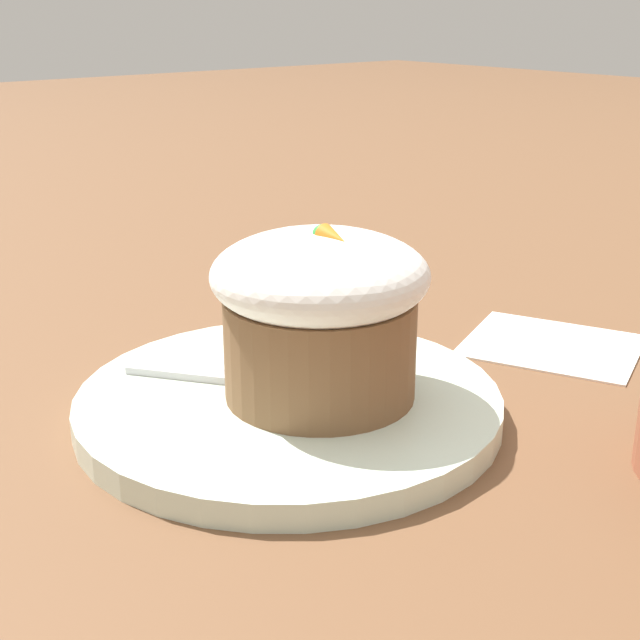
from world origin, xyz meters
name	(u,v)px	position (x,y,z in m)	size (l,w,h in m)	color
ground_plane	(289,416)	(0.00, 0.00, 0.00)	(4.00, 4.00, 0.00)	brown
dessert_plate	(289,404)	(0.00, 0.00, 0.01)	(0.21, 0.21, 0.01)	silver
carrot_cake	(320,311)	(0.01, 0.01, 0.06)	(0.11, 0.11, 0.09)	brown
spoon	(266,380)	(-0.01, 0.00, 0.02)	(0.10, 0.08, 0.01)	silver
paper_napkin	(552,344)	(0.02, 0.18, 0.00)	(0.13, 0.12, 0.00)	white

